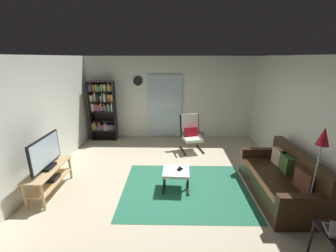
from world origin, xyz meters
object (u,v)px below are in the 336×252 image
television (45,154)px  floor_lamp_by_sofa (321,148)px  tv_remote (179,168)px  tv_stand (50,176)px  lounge_armchair (191,132)px  cell_phone (180,169)px  ottoman (176,174)px  leather_sofa (282,181)px  bookshelf_near_tv (103,108)px  wall_clock (138,81)px

television → floor_lamp_by_sofa: size_ratio=0.60×
television → tv_remote: 2.56m
tv_stand → television: bearing=-75.9°
lounge_armchair → cell_phone: 2.03m
lounge_armchair → ottoman: bearing=-102.6°
leather_sofa → cell_phone: size_ratio=13.58×
bookshelf_near_tv → leather_sofa: (4.27, -2.99, -0.73)m
ottoman → tv_stand: bearing=-176.3°
cell_phone → floor_lamp_by_sofa: floor_lamp_by_sofa is taller
wall_clock → cell_phone: bearing=-67.5°
leather_sofa → cell_phone: bearing=173.7°
tv_stand → lounge_armchair: lounge_armchair is taller
tv_remote → lounge_armchair: bearing=101.3°
cell_phone → wall_clock: wall_clock is taller
tv_stand → ottoman: (2.46, 0.16, -0.01)m
television → lounge_armchair: (2.91, 2.20, -0.30)m
bookshelf_near_tv → floor_lamp_by_sofa: bearing=-40.1°
cell_phone → wall_clock: size_ratio=0.48×
bookshelf_near_tv → tv_remote: bearing=-49.8°
ottoman → bookshelf_near_tv: bearing=128.8°
wall_clock → tv_stand: bearing=-112.2°
cell_phone → floor_lamp_by_sofa: (2.02, -0.90, 0.86)m
tv_stand → wall_clock: wall_clock is taller
bookshelf_near_tv → cell_phone: 3.69m
lounge_armchair → television: bearing=-142.9°
leather_sofa → television: bearing=179.9°
television → leather_sofa: television is taller
television → lounge_armchair: 3.66m
leather_sofa → tv_remote: (-1.95, 0.25, 0.11)m
tv_stand → bookshelf_near_tv: 3.06m
tv_remote → leather_sofa: bearing=15.5°
tv_stand → floor_lamp_by_sofa: 4.71m
ottoman → cell_phone: bearing=21.4°
lounge_armchair → wall_clock: (-1.61, 1.00, 1.32)m
lounge_armchair → wall_clock: wall_clock is taller
bookshelf_near_tv → lounge_armchair: (2.72, -0.79, -0.51)m
bookshelf_near_tv → wall_clock: size_ratio=6.45×
tv_stand → television: television is taller
ottoman → floor_lamp_by_sofa: (2.11, -0.87, 0.93)m
ottoman → wall_clock: 3.58m
ottoman → television: bearing=-176.1°
television → tv_remote: television is taller
tv_stand → ottoman: 2.46m
cell_phone → television: bearing=-146.9°
floor_lamp_by_sofa → cell_phone: bearing=155.9°
bookshelf_near_tv → wall_clock: bearing=11.0°
tv_remote → cell_phone: (0.03, -0.04, -0.00)m
television → wall_clock: (1.30, 3.20, 1.02)m
tv_stand → leather_sofa: (4.47, -0.02, -0.03)m
leather_sofa → wall_clock: bearing=134.6°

